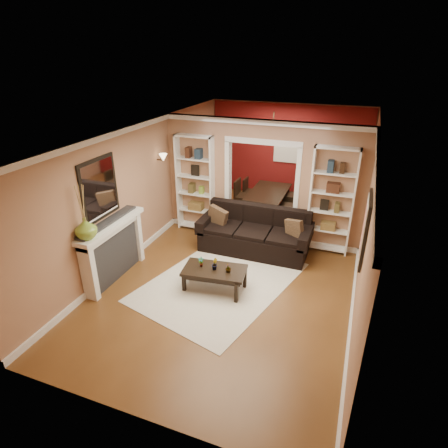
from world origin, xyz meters
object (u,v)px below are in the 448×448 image
at_px(bookshelf_right, 331,201).
at_px(sofa, 255,231).
at_px(coffee_table, 215,279).
at_px(dining_table, 269,202).
at_px(fireplace, 115,251).
at_px(bookshelf_left, 196,184).

bearing_deg(bookshelf_right, sofa, -158.44).
xyz_separation_m(coffee_table, dining_table, (0.03, 3.84, 0.08)).
bearing_deg(bookshelf_right, fireplace, -145.20).
bearing_deg(bookshelf_left, coffee_table, -58.55).
distance_m(sofa, fireplace, 2.92).
bearing_deg(fireplace, bookshelf_left, 77.95).
xyz_separation_m(coffee_table, bookshelf_left, (-1.37, 2.24, 0.94)).
bearing_deg(bookshelf_right, dining_table, 136.63).
xyz_separation_m(sofa, coffee_table, (-0.26, -1.66, -0.25)).
xyz_separation_m(sofa, dining_table, (-0.23, 2.18, -0.17)).
distance_m(sofa, dining_table, 2.20).
height_order(coffee_table, fireplace, fireplace).
xyz_separation_m(sofa, bookshelf_left, (-1.63, 0.58, 0.68)).
bearing_deg(sofa, fireplace, -138.09).
height_order(sofa, coffee_table, sofa).
bearing_deg(coffee_table, dining_table, 82.34).
xyz_separation_m(bookshelf_left, bookshelf_right, (3.10, 0.00, 0.00)).
relative_size(coffee_table, dining_table, 0.67).
relative_size(sofa, fireplace, 1.40).
bearing_deg(fireplace, coffee_table, 8.77).
bearing_deg(dining_table, sofa, -173.99).
bearing_deg(coffee_table, sofa, 73.77).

